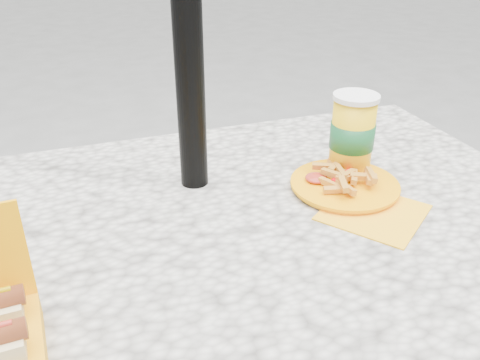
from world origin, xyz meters
name	(u,v)px	position (x,y,z in m)	size (l,w,h in m)	color
picnic_table	(221,280)	(0.00, 0.00, 0.64)	(1.20, 0.80, 0.75)	beige
fries_plate	(346,186)	(0.25, 0.04, 0.76)	(0.22, 0.29, 0.04)	#FDAE18
soda_cup	(352,135)	(0.29, 0.10, 0.83)	(0.08, 0.08, 0.16)	yellow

